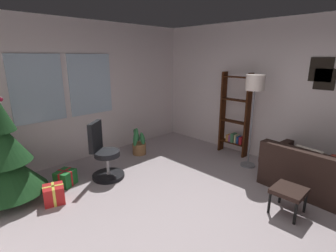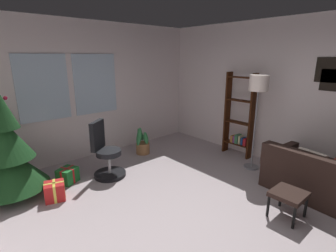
% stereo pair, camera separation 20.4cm
% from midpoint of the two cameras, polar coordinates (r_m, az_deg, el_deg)
% --- Properties ---
extents(ground_plane, '(5.08, 6.27, 0.10)m').
position_cam_midpoint_polar(ground_plane, '(3.57, 7.40, -21.24)').
color(ground_plane, '#AFA1A5').
extents(wall_back_with_windows, '(5.08, 0.12, 2.77)m').
position_cam_midpoint_polar(wall_back_with_windows, '(5.45, -19.65, 7.39)').
color(wall_back_with_windows, silver).
rests_on(wall_back_with_windows, ground_plane).
extents(wall_right_with_frames, '(0.12, 6.27, 2.77)m').
position_cam_midpoint_polar(wall_right_with_frames, '(5.22, 26.03, 6.35)').
color(wall_right_with_frames, silver).
rests_on(wall_right_with_frames, ground_plane).
extents(footstool, '(0.42, 0.40, 0.37)m').
position_cam_midpoint_polar(footstool, '(3.81, 24.28, -13.56)').
color(footstool, black).
rests_on(footstool, ground_plane).
extents(holiday_tree, '(1.06, 1.06, 2.10)m').
position_cam_midpoint_polar(holiday_tree, '(4.34, -34.53, -5.62)').
color(holiday_tree, '#4C331E').
rests_on(holiday_tree, ground_plane).
extents(gift_box_red, '(0.34, 0.34, 0.27)m').
position_cam_midpoint_polar(gift_box_red, '(4.19, -25.74, -13.79)').
color(gift_box_red, red).
rests_on(gift_box_red, ground_plane).
extents(gift_box_green, '(0.38, 0.36, 0.26)m').
position_cam_midpoint_polar(gift_box_green, '(4.63, -23.41, -10.77)').
color(gift_box_green, '#1E722D').
rests_on(gift_box_green, ground_plane).
extents(office_chair, '(0.58, 0.58, 1.01)m').
position_cam_midpoint_polar(office_chair, '(4.58, -15.53, -6.71)').
color(office_chair, black).
rests_on(office_chair, ground_plane).
extents(bookshelf, '(0.18, 0.64, 1.76)m').
position_cam_midpoint_polar(bookshelf, '(5.54, 13.86, 1.75)').
color(bookshelf, '#381809').
rests_on(bookshelf, ground_plane).
extents(floor_lamp, '(0.33, 0.33, 1.76)m').
position_cam_midpoint_polar(floor_lamp, '(4.82, 17.85, 7.70)').
color(floor_lamp, slate).
rests_on(floor_lamp, ground_plane).
extents(potted_plant, '(0.41, 0.43, 0.64)m').
position_cam_midpoint_polar(potted_plant, '(5.55, -7.73, -4.10)').
color(potted_plant, olive).
rests_on(potted_plant, ground_plane).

